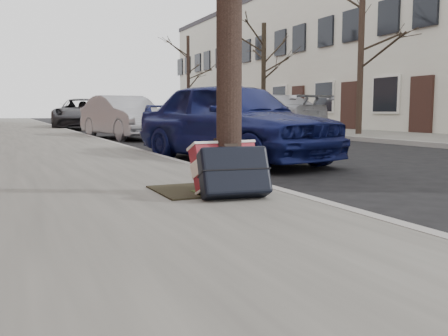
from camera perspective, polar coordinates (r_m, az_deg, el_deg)
name	(u,v)px	position (r m, az deg, el deg)	size (l,w,h in m)	color
near_sidewalk	(3,136)	(18.29, -23.91, 3.41)	(5.00, 70.00, 0.12)	slate
far_sidewalk	(297,130)	(21.62, 8.29, 4.31)	(4.00, 70.00, 0.12)	gray
house_far	(381,54)	(25.76, 17.55, 12.32)	(6.70, 40.00, 7.20)	beige
dirt_patch	(200,190)	(4.85, -2.74, -2.51)	(0.85, 0.85, 0.01)	black
suitcase_red	(226,167)	(4.69, 0.21, 0.09)	(0.63, 0.17, 0.46)	maroon
suitcase_navy	(234,172)	(4.38, 1.17, -0.42)	(0.61, 0.20, 0.44)	black
car_near_front	(233,121)	(8.66, 0.99, 5.39)	(1.68, 4.18, 1.43)	#121954
car_near_mid	(124,117)	(16.21, -11.34, 5.72)	(1.45, 4.15, 1.37)	#A5A7AD
car_near_back	(82,114)	(25.32, -15.87, 5.99)	(2.45, 5.31, 1.48)	#333438
car_far_front	(265,115)	(17.98, 4.73, 6.01)	(2.02, 4.96, 1.44)	#A8AAB0
car_far_back	(184,112)	(26.02, -4.61, 6.34)	(1.87, 4.65, 1.59)	maroon
tree_far_a	(361,52)	(17.45, 15.38, 12.69)	(0.20, 0.20, 5.40)	black
tree_far_b	(264,76)	(22.99, 4.54, 10.46)	(0.21, 0.21, 4.67)	black
tree_far_c	(188,80)	(32.11, -4.10, 10.04)	(0.20, 0.20, 5.43)	black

